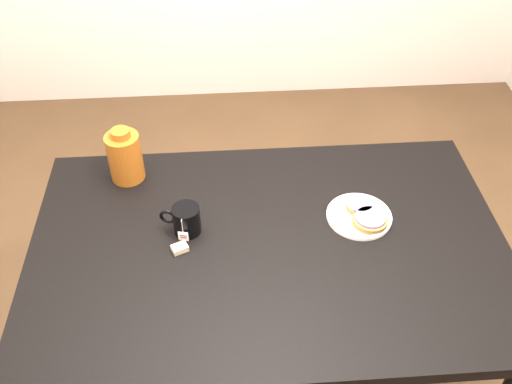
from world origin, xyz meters
TOP-DOWN VIEW (x-y plane):
  - ground_plane at (0.00, 0.00)m, footprint 4.00×4.00m
  - table at (0.00, 0.00)m, footprint 1.40×0.90m
  - plate at (0.28, 0.09)m, footprint 0.20×0.20m
  - bagel_back at (0.29, 0.12)m, footprint 0.11×0.11m
  - bagel_front at (0.31, 0.05)m, footprint 0.12×0.12m
  - mug at (-0.24, 0.07)m, footprint 0.13×0.10m
  - teabag_pouch at (-0.26, -0.01)m, footprint 0.05×0.05m
  - bagel_package at (-0.44, 0.33)m, footprint 0.14×0.14m

SIDE VIEW (x-z plane):
  - ground_plane at x=0.00m, z-range 0.00..0.00m
  - table at x=0.00m, z-range 0.29..1.04m
  - plate at x=0.28m, z-range 0.75..0.77m
  - teabag_pouch at x=-0.26m, z-range 0.75..0.77m
  - bagel_front at x=0.31m, z-range 0.76..0.79m
  - bagel_back at x=0.29m, z-range 0.76..0.79m
  - mug at x=-0.24m, z-range 0.75..0.84m
  - bagel_package at x=-0.44m, z-range 0.74..0.93m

